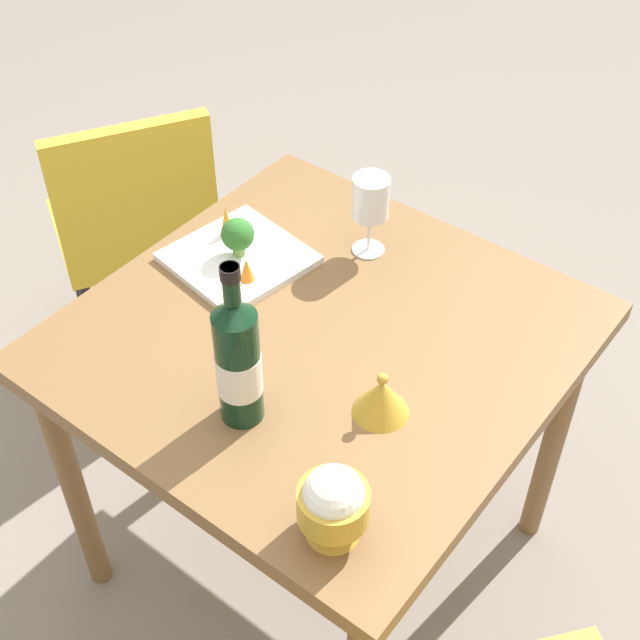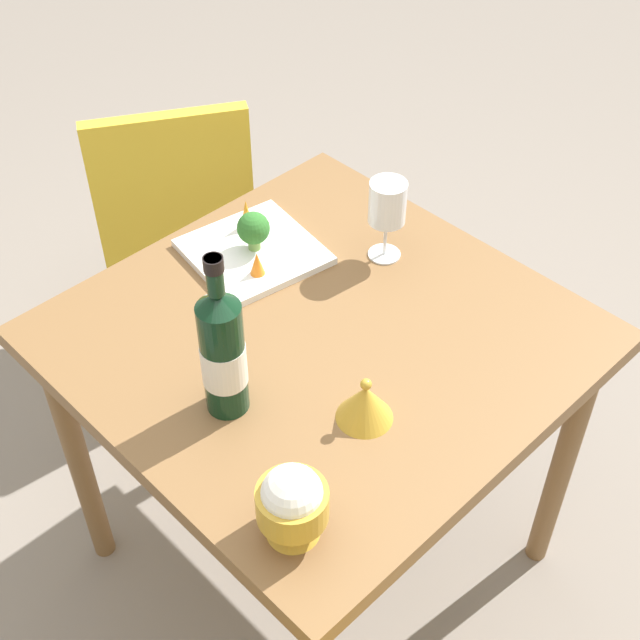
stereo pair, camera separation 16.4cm
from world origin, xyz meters
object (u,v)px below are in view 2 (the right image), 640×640
(chair_by_wall, at_px, (175,207))
(serving_plate, at_px, (253,252))
(rice_bowl_lid, at_px, (365,402))
(carrot_garnish_right, at_px, (257,263))
(wine_glass, at_px, (387,204))
(broccoli_floret, at_px, (253,229))
(rice_bowl, at_px, (292,503))
(wine_bottle, at_px, (223,352))
(carrot_garnish_left, at_px, (246,214))

(chair_by_wall, height_order, serving_plate, chair_by_wall)
(rice_bowl_lid, bearing_deg, carrot_garnish_right, 164.62)
(chair_by_wall, height_order, rice_bowl_lid, same)
(wine_glass, bearing_deg, chair_by_wall, -177.02)
(broccoli_floret, bearing_deg, carrot_garnish_right, -36.93)
(rice_bowl, bearing_deg, wine_bottle, 160.40)
(carrot_garnish_left, xyz_separation_m, carrot_garnish_right, (0.13, -0.09, -0.01))
(rice_bowl, bearing_deg, carrot_garnish_right, 143.70)
(wine_glass, bearing_deg, carrot_garnish_left, -148.91)
(rice_bowl, relative_size, serving_plate, 0.49)
(wine_bottle, xyz_separation_m, rice_bowl, (0.27, -0.09, -0.06))
(chair_by_wall, height_order, wine_bottle, wine_bottle)
(rice_bowl, xyz_separation_m, rice_bowl_lid, (-0.08, 0.24, -0.04))
(broccoli_floret, relative_size, carrot_garnish_left, 1.26)
(wine_bottle, bearing_deg, carrot_garnish_right, 129.68)
(rice_bowl, bearing_deg, serving_plate, 143.89)
(wine_glass, xyz_separation_m, rice_bowl, (0.36, -0.59, -0.05))
(chair_by_wall, relative_size, broccoli_floret, 9.91)
(chair_by_wall, xyz_separation_m, rice_bowl, (1.06, -0.56, 0.30))
(rice_bowl_lid, relative_size, broccoli_floret, 1.17)
(wine_bottle, bearing_deg, rice_bowl, -19.60)
(rice_bowl, height_order, rice_bowl_lid, rice_bowl)
(rice_bowl, distance_m, serving_plate, 0.68)
(rice_bowl_lid, relative_size, serving_plate, 0.35)
(wine_glass, distance_m, serving_plate, 0.30)
(broccoli_floret, relative_size, carrot_garnish_right, 1.67)
(carrot_garnish_right, bearing_deg, rice_bowl, -36.30)
(rice_bowl, xyz_separation_m, carrot_garnish_left, (-0.61, 0.44, -0.02))
(wine_glass, distance_m, carrot_garnish_left, 0.31)
(chair_by_wall, xyz_separation_m, wine_bottle, (0.80, -0.46, 0.36))
(serving_plate, bearing_deg, wine_bottle, -47.36)
(wine_glass, distance_m, carrot_garnish_right, 0.28)
(rice_bowl, height_order, broccoli_floret, rice_bowl)
(serving_plate, relative_size, carrot_garnish_right, 5.59)
(broccoli_floret, xyz_separation_m, carrot_garnish_left, (-0.07, 0.04, -0.02))
(serving_plate, distance_m, carrot_garnish_left, 0.09)
(chair_by_wall, relative_size, wine_bottle, 2.58)
(rice_bowl_lid, distance_m, serving_plate, 0.49)
(wine_glass, bearing_deg, wine_bottle, -79.87)
(wine_glass, relative_size, rice_bowl_lid, 1.79)
(chair_by_wall, distance_m, carrot_garnish_right, 0.67)
(carrot_garnish_left, bearing_deg, rice_bowl_lid, -20.20)
(serving_plate, bearing_deg, carrot_garnish_right, -34.70)
(wine_glass, xyz_separation_m, serving_plate, (-0.19, -0.19, -0.12))
(rice_bowl, distance_m, carrot_garnish_left, 0.75)
(rice_bowl_lid, height_order, broccoli_floret, broccoli_floret)
(wine_bottle, height_order, serving_plate, wine_bottle)
(carrot_garnish_right, bearing_deg, wine_bottle, -50.32)
(rice_bowl, height_order, serving_plate, rice_bowl)
(chair_by_wall, distance_m, wine_bottle, 0.99)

